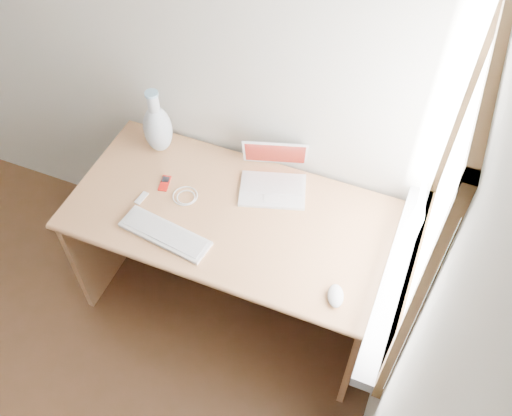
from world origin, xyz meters
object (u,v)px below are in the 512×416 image
at_px(laptop, 276,178).
at_px(vase, 158,127).
at_px(desk, 238,227).
at_px(external_keyboard, 165,234).

xyz_separation_m(laptop, vase, (-0.59, 0.01, 0.09)).
relative_size(desk, laptop, 4.13).
relative_size(laptop, vase, 1.00).
bearing_deg(vase, laptop, -1.17).
height_order(external_keyboard, vase, vase).
bearing_deg(desk, external_keyboard, -123.79).
distance_m(laptop, external_keyboard, 0.55).
xyz_separation_m(external_keyboard, vase, (-0.26, 0.45, 0.13)).
bearing_deg(desk, laptop, 46.34).
relative_size(desk, external_keyboard, 3.38).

